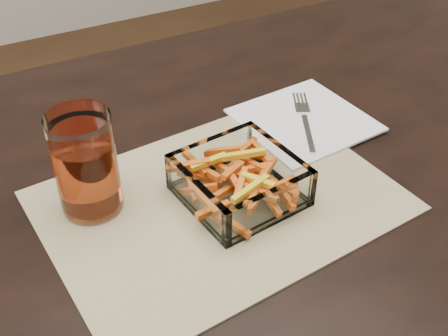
# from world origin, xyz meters

# --- Properties ---
(dining_table) EXTENTS (1.60, 0.90, 0.75)m
(dining_table) POSITION_xyz_m (0.00, 0.00, 0.66)
(dining_table) COLOR black
(dining_table) RESTS_ON ground
(placemat) EXTENTS (0.47, 0.36, 0.00)m
(placemat) POSITION_xyz_m (-0.11, -0.04, 0.75)
(placemat) COLOR tan
(placemat) RESTS_ON dining_table
(glass_bowl) EXTENTS (0.16, 0.16, 0.06)m
(glass_bowl) POSITION_xyz_m (-0.09, -0.05, 0.78)
(glass_bowl) COLOR white
(glass_bowl) RESTS_ON placemat
(tumbler) EXTENTS (0.08, 0.08, 0.14)m
(tumbler) POSITION_xyz_m (-0.26, 0.02, 0.82)
(tumbler) COLOR white
(tumbler) RESTS_ON placemat
(napkin) EXTENTS (0.20, 0.20, 0.00)m
(napkin) POSITION_xyz_m (0.10, 0.06, 0.76)
(napkin) COLOR white
(napkin) RESTS_ON placemat
(fork) EXTENTS (0.09, 0.16, 0.00)m
(fork) POSITION_xyz_m (0.09, 0.06, 0.76)
(fork) COLOR silver
(fork) RESTS_ON napkin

